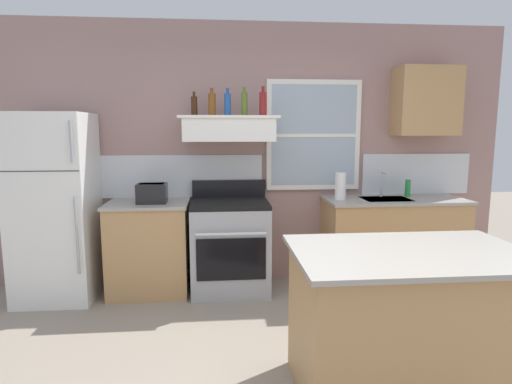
# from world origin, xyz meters

# --- Properties ---
(back_wall) EXTENTS (5.40, 0.11, 2.70)m
(back_wall) POSITION_xyz_m (0.03, 2.23, 1.35)
(back_wall) COLOR gray
(back_wall) RESTS_ON ground_plane
(refrigerator) EXTENTS (0.70, 0.72, 1.77)m
(refrigerator) POSITION_xyz_m (-1.90, 1.84, 0.88)
(refrigerator) COLOR white
(refrigerator) RESTS_ON ground_plane
(counter_left_of_stove) EXTENTS (0.79, 0.63, 0.91)m
(counter_left_of_stove) POSITION_xyz_m (-1.05, 1.90, 0.46)
(counter_left_of_stove) COLOR tan
(counter_left_of_stove) RESTS_ON ground_plane
(toaster) EXTENTS (0.30, 0.20, 0.19)m
(toaster) POSITION_xyz_m (-1.00, 1.84, 1.01)
(toaster) COLOR black
(toaster) RESTS_ON counter_left_of_stove
(stove_range) EXTENTS (0.76, 0.69, 1.09)m
(stove_range) POSITION_xyz_m (-0.25, 1.86, 0.46)
(stove_range) COLOR #9EA0A5
(stove_range) RESTS_ON ground_plane
(range_hood_shelf) EXTENTS (0.96, 0.52, 0.24)m
(range_hood_shelf) POSITION_xyz_m (-0.25, 1.96, 1.62)
(range_hood_shelf) COLOR white
(bottle_brown_stout) EXTENTS (0.06, 0.06, 0.23)m
(bottle_brown_stout) POSITION_xyz_m (-0.58, 2.01, 1.84)
(bottle_brown_stout) COLOR #381E0F
(bottle_brown_stout) RESTS_ON range_hood_shelf
(bottle_amber_wine) EXTENTS (0.07, 0.07, 0.27)m
(bottle_amber_wine) POSITION_xyz_m (-0.41, 1.96, 1.86)
(bottle_amber_wine) COLOR brown
(bottle_amber_wine) RESTS_ON range_hood_shelf
(bottle_blue_liqueur) EXTENTS (0.07, 0.07, 0.27)m
(bottle_blue_liqueur) POSITION_xyz_m (-0.26, 1.95, 1.86)
(bottle_blue_liqueur) COLOR #1E478C
(bottle_blue_liqueur) RESTS_ON range_hood_shelf
(bottle_olive_oil_square) EXTENTS (0.06, 0.06, 0.28)m
(bottle_olive_oil_square) POSITION_xyz_m (-0.09, 1.95, 1.86)
(bottle_olive_oil_square) COLOR #4C601E
(bottle_olive_oil_square) RESTS_ON range_hood_shelf
(bottle_red_label_wine) EXTENTS (0.07, 0.07, 0.28)m
(bottle_red_label_wine) POSITION_xyz_m (0.08, 1.91, 1.86)
(bottle_red_label_wine) COLOR maroon
(bottle_red_label_wine) RESTS_ON range_hood_shelf
(counter_right_with_sink) EXTENTS (1.43, 0.63, 0.91)m
(counter_right_with_sink) POSITION_xyz_m (1.45, 1.90, 0.46)
(counter_right_with_sink) COLOR tan
(counter_right_with_sink) RESTS_ON ground_plane
(sink_faucet) EXTENTS (0.03, 0.17, 0.28)m
(sink_faucet) POSITION_xyz_m (1.35, 2.00, 1.08)
(sink_faucet) COLOR silver
(sink_faucet) RESTS_ON counter_right_with_sink
(paper_towel_roll) EXTENTS (0.11, 0.11, 0.27)m
(paper_towel_roll) POSITION_xyz_m (0.87, 1.90, 1.04)
(paper_towel_roll) COLOR white
(paper_towel_roll) RESTS_ON counter_right_with_sink
(dish_soap_bottle) EXTENTS (0.06, 0.06, 0.18)m
(dish_soap_bottle) POSITION_xyz_m (1.63, 2.00, 1.00)
(dish_soap_bottle) COLOR #268C3F
(dish_soap_bottle) RESTS_ON counter_right_with_sink
(kitchen_island) EXTENTS (1.40, 0.90, 0.91)m
(kitchen_island) POSITION_xyz_m (0.77, 0.05, 0.46)
(kitchen_island) COLOR tan
(kitchen_island) RESTS_ON ground_plane
(upper_cabinet_right) EXTENTS (0.64, 0.32, 0.70)m
(upper_cabinet_right) POSITION_xyz_m (1.80, 2.04, 1.90)
(upper_cabinet_right) COLOR tan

